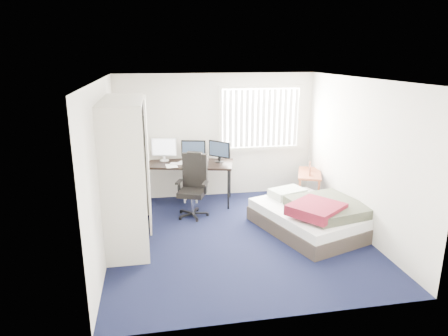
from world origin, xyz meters
TOP-DOWN VIEW (x-y plane):
  - ground at (0.00, 0.00)m, footprint 4.20×4.20m
  - room_shell at (0.00, 0.00)m, footprint 4.20×4.20m
  - window_assembly at (0.90, 2.04)m, footprint 1.72×0.09m
  - closet at (-1.67, 0.27)m, footprint 0.64×1.84m
  - desk at (-0.58, 1.75)m, footprint 1.78×1.13m
  - office_chair at (-0.60, 1.07)m, footprint 0.71×0.71m
  - footstool at (-0.58, 1.76)m, footprint 0.36×0.31m
  - nightstand at (1.75, 1.37)m, footprint 0.72×0.97m
  - bed at (1.28, 0.03)m, footprint 1.87×2.15m
  - pine_box at (-1.65, -0.01)m, footprint 0.45×0.39m

SIDE VIEW (x-z plane):
  - ground at x=0.00m, z-range 0.00..0.00m
  - pine_box at x=-1.65m, z-range 0.00..0.29m
  - footstool at x=-0.58m, z-range 0.07..0.33m
  - bed at x=1.28m, z-range -0.04..0.57m
  - office_chair at x=-0.60m, z-range -0.13..1.02m
  - nightstand at x=1.75m, z-range 0.14..0.92m
  - desk at x=-0.58m, z-range 0.20..1.47m
  - closet at x=-1.67m, z-range 0.24..2.46m
  - room_shell at x=0.00m, z-range -0.59..3.61m
  - window_assembly at x=0.90m, z-range 0.94..2.26m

